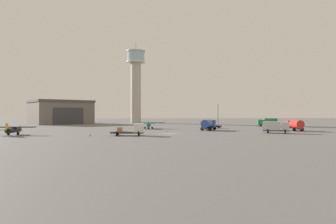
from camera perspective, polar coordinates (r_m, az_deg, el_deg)
The scene contains 14 objects.
ground_plane at distance 67.73m, azimuth 0.14°, elevation -4.32°, with size 400.00×400.00×0.00m, color #60605E.
control_tower at distance 144.08m, azimuth -6.40°, elevation 6.45°, with size 9.31×9.31×39.82m.
hangar at distance 138.23m, azimuth -20.56°, elevation -0.02°, with size 31.98×31.31×10.50m.
airplane_black at distance 71.17m, azimuth -28.37°, elevation -3.08°, with size 9.17×7.21×2.72m.
airplane_teal at distance 88.78m, azimuth -3.89°, elevation -2.45°, with size 9.95×7.83×2.96m.
truck_fuel_tanker_red at distance 85.40m, azimuth 23.88°, elevation -2.32°, with size 3.19×6.11×2.99m.
truck_box_green at distance 108.77m, azimuth 19.22°, elevation -1.89°, with size 6.89×4.03×2.96m.
truck_box_silver at distance 74.07m, azimuth 20.58°, elevation -2.72°, with size 6.48×4.86×2.76m.
truck_flatbed_white at distance 62.20m, azimuth -6.94°, elevation -3.51°, with size 7.11×3.40×2.62m.
truck_fuel_tanker_blue at distance 81.30m, azimuth 7.99°, elevation -2.42°, with size 5.31×7.04×3.04m.
car_black at distance 93.21m, azimuth 9.30°, elevation -2.74°, with size 4.44×3.32×1.37m.
light_post_west at distance 112.29m, azimuth 9.90°, elevation 0.01°, with size 0.44×0.44×8.88m.
traffic_cone_near_left at distance 62.93m, azimuth -15.22°, elevation -4.31°, with size 0.36×0.36×0.72m.
traffic_cone_near_right at distance 75.98m, azimuth -0.15°, elevation -3.66°, with size 0.36×0.36×0.57m.
Camera 1 is at (-4.43, -67.41, 4.87)m, focal length 30.69 mm.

